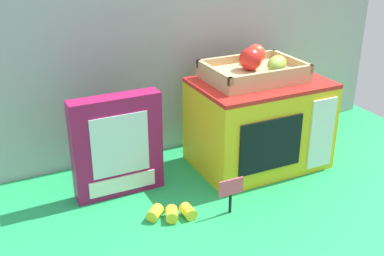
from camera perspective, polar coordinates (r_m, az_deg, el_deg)
name	(u,v)px	position (r m, az deg, el deg)	size (l,w,h in m)	color
ground_plane	(201,179)	(1.45, 1.12, -6.01)	(1.70, 1.70, 0.00)	#219E54
display_back_panel	(167,65)	(1.55, -2.99, 7.40)	(1.61, 0.03, 0.57)	#A0A3A8
toy_microwave	(259,123)	(1.50, 7.88, 0.55)	(0.39, 0.27, 0.27)	yellow
food_groups_crate	(255,70)	(1.46, 7.47, 6.84)	(0.28, 0.20, 0.10)	tan
cookie_set_box	(117,146)	(1.34, -8.79, -2.13)	(0.25, 0.06, 0.29)	#99144C
price_sign	(231,191)	(1.27, 4.60, -7.36)	(0.07, 0.01, 0.10)	black
loose_toy_banana	(172,213)	(1.27, -2.41, -9.95)	(0.12, 0.08, 0.03)	yellow
loose_toy_apple	(320,132)	(1.75, 14.80, -0.45)	(0.06, 0.06, 0.06)	red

